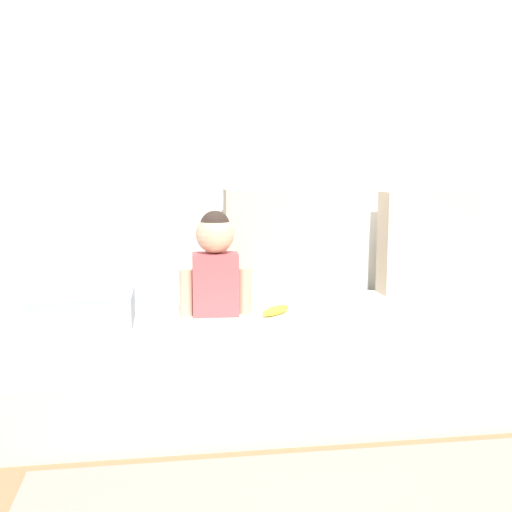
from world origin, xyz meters
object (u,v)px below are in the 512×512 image
(throw_pillow_center, at_px, (283,244))
(toddler, at_px, (215,261))
(couch, at_px, (295,360))
(folded_blanket, at_px, (82,309))
(throw_pillow_left, at_px, (128,240))
(banana, at_px, (276,310))
(throw_pillow_right, at_px, (426,243))

(throw_pillow_center, relative_size, toddler, 1.25)
(throw_pillow_center, height_order, toddler, throw_pillow_center)
(couch, distance_m, folded_blanket, 0.94)
(throw_pillow_left, xyz_separation_m, banana, (0.63, -0.35, -0.27))
(throw_pillow_left, distance_m, throw_pillow_right, 1.45)
(toddler, bearing_deg, folded_blanket, -169.32)
(banana, height_order, folded_blanket, folded_blanket)
(throw_pillow_right, bearing_deg, toddler, -164.35)
(folded_blanket, bearing_deg, banana, 4.00)
(banana, bearing_deg, couch, 25.29)
(couch, xyz_separation_m, throw_pillow_left, (-0.72, 0.30, 0.51))
(throw_pillow_left, relative_size, banana, 3.41)
(throw_pillow_center, xyz_separation_m, banana, (-0.10, -0.35, -0.24))
(throw_pillow_center, bearing_deg, toddler, -139.20)
(toddler, distance_m, folded_blanket, 0.58)
(throw_pillow_left, height_order, toddler, throw_pillow_left)
(couch, relative_size, banana, 13.75)
(toddler, relative_size, folded_blanket, 1.12)
(throw_pillow_center, relative_size, folded_blanket, 1.39)
(throw_pillow_left, height_order, banana, throw_pillow_left)
(throw_pillow_right, relative_size, toddler, 1.13)
(folded_blanket, bearing_deg, throw_pillow_center, 24.36)
(throw_pillow_right, bearing_deg, throw_pillow_center, 180.00)
(toddler, bearing_deg, banana, -10.38)
(throw_pillow_left, bearing_deg, toddler, -38.59)
(throw_pillow_right, height_order, toddler, throw_pillow_right)
(throw_pillow_right, height_order, banana, throw_pillow_right)
(throw_pillow_right, height_order, folded_blanket, throw_pillow_right)
(throw_pillow_center, xyz_separation_m, folded_blanket, (-0.89, -0.40, -0.20))
(throw_pillow_left, bearing_deg, throw_pillow_center, 0.00)
(throw_pillow_left, xyz_separation_m, folded_blanket, (-0.16, -0.40, -0.22))
(toddler, bearing_deg, throw_pillow_left, 141.41)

